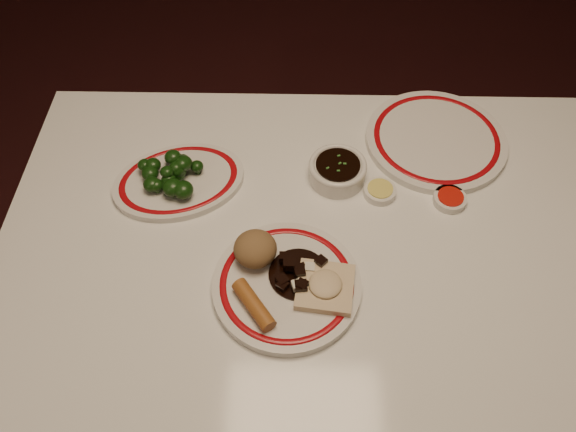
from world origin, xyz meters
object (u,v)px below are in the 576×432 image
(broccoli_pile, at_px, (172,173))
(broccoli_plate, at_px, (179,181))
(soy_bowl, at_px, (337,171))
(rice_mound, at_px, (255,249))
(stirfry_heap, at_px, (297,274))
(fried_wonton, at_px, (325,286))
(dining_table, at_px, (318,286))
(main_plate, at_px, (287,285))
(spring_roll, at_px, (254,305))

(broccoli_pile, bearing_deg, broccoli_plate, 30.00)
(broccoli_pile, relative_size, soy_bowl, 1.15)
(rice_mound, bearing_deg, stirfry_heap, -27.63)
(fried_wonton, distance_m, stirfry_heap, 0.05)
(fried_wonton, relative_size, soy_bowl, 0.95)
(rice_mound, bearing_deg, dining_table, 3.85)
(dining_table, distance_m, main_plate, 0.13)
(fried_wonton, bearing_deg, spring_roll, -161.83)
(spring_roll, distance_m, soy_bowl, 0.34)
(dining_table, bearing_deg, broccoli_pile, 149.21)
(soy_bowl, bearing_deg, spring_roll, -115.95)
(dining_table, bearing_deg, broccoli_plate, 147.69)
(fried_wonton, bearing_deg, dining_table, 95.57)
(soy_bowl, bearing_deg, main_plate, -110.53)
(spring_roll, relative_size, broccoli_pile, 0.76)
(soy_bowl, bearing_deg, broccoli_plate, -176.13)
(dining_table, xyz_separation_m, broccoli_pile, (-0.29, 0.17, 0.13))
(soy_bowl, bearing_deg, rice_mound, -126.47)
(stirfry_heap, relative_size, soy_bowl, 0.93)
(rice_mound, relative_size, spring_roll, 0.78)
(rice_mound, distance_m, fried_wonton, 0.14)
(stirfry_heap, bearing_deg, broccoli_plate, 136.92)
(main_plate, height_order, rice_mound, rice_mound)
(main_plate, height_order, fried_wonton, fried_wonton)
(fried_wonton, distance_m, soy_bowl, 0.27)
(dining_table, relative_size, stirfry_heap, 11.46)
(stirfry_heap, bearing_deg, dining_table, 49.08)
(spring_roll, distance_m, broccoli_plate, 0.33)
(spring_roll, bearing_deg, rice_mound, 56.24)
(main_plate, bearing_deg, spring_roll, -136.52)
(broccoli_plate, bearing_deg, fried_wonton, -40.79)
(rice_mound, relative_size, soy_bowl, 0.68)
(main_plate, relative_size, stirfry_heap, 2.95)
(main_plate, relative_size, soy_bowl, 2.74)
(broccoli_plate, bearing_deg, main_plate, -46.87)
(stirfry_heap, bearing_deg, soy_bowl, 72.39)
(dining_table, relative_size, spring_roll, 12.23)
(spring_roll, height_order, soy_bowl, spring_roll)
(stirfry_heap, height_order, broccoli_plate, stirfry_heap)
(rice_mound, xyz_separation_m, soy_bowl, (0.15, 0.20, -0.03))
(dining_table, xyz_separation_m, rice_mound, (-0.11, -0.01, 0.14))
(stirfry_heap, relative_size, broccoli_plate, 0.34)
(dining_table, relative_size, fried_wonton, 11.26)
(fried_wonton, distance_m, broccoli_plate, 0.38)
(main_plate, distance_m, stirfry_heap, 0.03)
(dining_table, bearing_deg, spring_roll, -135.77)
(spring_roll, distance_m, fried_wonton, 0.12)
(spring_roll, bearing_deg, broccoli_pile, 86.83)
(spring_roll, bearing_deg, main_plate, 8.32)
(dining_table, distance_m, rice_mound, 0.18)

